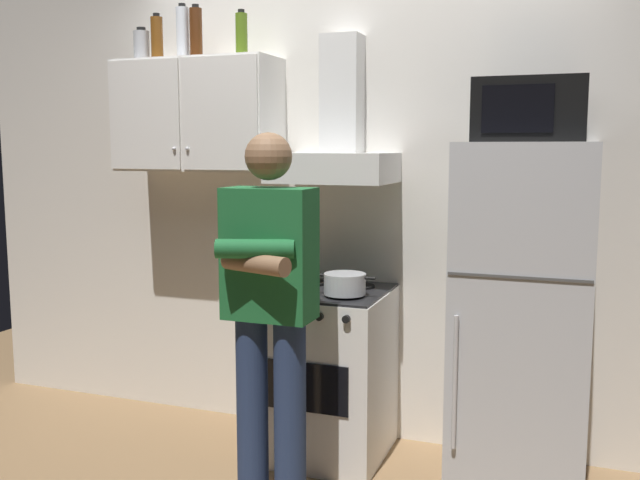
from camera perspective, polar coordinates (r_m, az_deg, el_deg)
The scene contains 14 objects.
ground_plane at distance 3.60m, azimuth 0.00°, elevation -18.47°, with size 7.00×7.00×0.00m, color olive.
back_wall_tiled at distance 3.81m, azimuth 3.12°, elevation 4.09°, with size 4.80×0.10×2.70m, color silver.
upper_cabinet at distance 3.94m, azimuth -9.93°, elevation 9.92°, with size 0.90×0.37×0.60m.
stove_oven at distance 3.67m, azimuth 0.62°, elevation -10.65°, with size 0.60×0.62×0.87m.
range_hood at distance 3.61m, azimuth 1.32°, elevation 7.84°, with size 0.60×0.44×0.75m.
refrigerator at distance 3.38m, azimuth 16.06°, elevation -6.05°, with size 0.60×0.62×1.60m.
microwave at distance 3.32m, azimuth 16.67°, elevation 10.02°, with size 0.48×0.37×0.28m.
person_standing at distance 3.02m, azimuth -4.13°, elevation -5.44°, with size 0.38×0.33×1.64m.
cooking_pot at distance 3.40m, azimuth 2.03°, elevation -3.57°, with size 0.30×0.20×0.10m.
bottle_canister_steel at distance 4.13m, azimuth -14.28°, elevation 15.04°, with size 0.09×0.09×0.18m.
bottle_beer_brown at distance 4.09m, azimuth -13.09°, elevation 15.65°, with size 0.07×0.07×0.25m.
bottle_rum_dark at distance 4.00m, azimuth -10.03°, elevation 16.18°, with size 0.07×0.07×0.29m.
bottle_olive_oil at distance 3.88m, azimuth -6.39°, elevation 16.21°, with size 0.06×0.06×0.25m.
bottle_vodka_clear at distance 4.04m, azimuth -11.08°, elevation 16.14°, with size 0.07×0.07×0.30m.
Camera 1 is at (1.11, -3.04, 1.58)m, focal length 39.44 mm.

